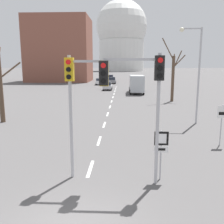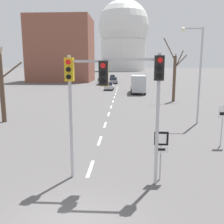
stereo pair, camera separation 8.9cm
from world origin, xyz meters
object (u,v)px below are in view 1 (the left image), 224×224
(sedan_far_left, at_px, (111,77))
(sedan_near_left, at_px, (112,80))
(sedan_mid_centre, at_px, (100,81))
(sedan_near_right, at_px, (108,86))
(route_sign_post, at_px, (161,147))
(delivery_truck, at_px, (136,84))
(street_lamp_right, at_px, (195,66))
(traffic_signal_near_right, at_px, (140,86))
(traffic_signal_centre_tall, at_px, (81,87))
(speed_limit_sign, at_px, (222,118))

(sedan_far_left, bearing_deg, sedan_near_left, -86.01)
(sedan_mid_centre, bearing_deg, sedan_near_right, -77.72)
(sedan_near_right, bearing_deg, sedan_mid_centre, 102.28)
(route_sign_post, distance_m, sedan_near_right, 39.71)
(sedan_far_left, bearing_deg, delivery_truck, -80.87)
(street_lamp_right, height_order, sedan_mid_centre, street_lamp_right)
(sedan_near_left, bearing_deg, route_sign_post, -85.39)
(route_sign_post, relative_size, sedan_near_left, 0.49)
(traffic_signal_near_right, height_order, sedan_near_right, traffic_signal_near_right)
(sedan_near_right, distance_m, delivery_truck, 7.96)
(traffic_signal_centre_tall, xyz_separation_m, street_lamp_right, (7.67, 10.76, 0.80))
(traffic_signal_near_right, height_order, delivery_truck, traffic_signal_near_right)
(sedan_mid_centre, bearing_deg, sedan_near_left, 53.36)
(delivery_truck, bearing_deg, speed_limit_sign, -82.66)
(street_lamp_right, xyz_separation_m, sedan_near_left, (-8.82, 45.45, -3.97))
(street_lamp_right, xyz_separation_m, sedan_far_left, (-10.04, 62.98, -4.02))
(traffic_signal_near_right, bearing_deg, sedan_far_left, 93.68)
(street_lamp_right, bearing_deg, sedan_near_left, 100.98)
(sedan_near_right, xyz_separation_m, sedan_mid_centre, (-2.80, 12.85, 0.02))
(route_sign_post, bearing_deg, sedan_mid_centre, 98.19)
(traffic_signal_centre_tall, relative_size, sedan_far_left, 1.38)
(traffic_signal_near_right, relative_size, route_sign_post, 2.44)
(sedan_far_left, bearing_deg, traffic_signal_centre_tall, -88.15)
(traffic_signal_near_right, bearing_deg, sedan_mid_centre, 97.08)
(traffic_signal_centre_tall, height_order, speed_limit_sign, traffic_signal_centre_tall)
(route_sign_post, xyz_separation_m, sedan_near_right, (-4.73, 39.42, -0.68))
(street_lamp_right, bearing_deg, traffic_signal_centre_tall, -125.46)
(traffic_signal_near_right, height_order, speed_limit_sign, traffic_signal_near_right)
(route_sign_post, height_order, speed_limit_sign, speed_limit_sign)
(traffic_signal_near_right, height_order, sedan_near_left, traffic_signal_near_right)
(sedan_near_right, relative_size, sedan_far_left, 1.17)
(speed_limit_sign, distance_m, sedan_far_left, 69.66)
(sedan_near_left, bearing_deg, sedan_mid_centre, -126.64)
(traffic_signal_centre_tall, distance_m, speed_limit_sign, 9.44)
(route_sign_post, height_order, sedan_near_right, route_sign_post)
(speed_limit_sign, bearing_deg, sedan_far_left, 98.39)
(traffic_signal_centre_tall, distance_m, delivery_truck, 33.92)
(sedan_near_left, distance_m, sedan_near_right, 16.87)
(route_sign_post, xyz_separation_m, sedan_far_left, (-5.76, 73.82, -0.68))
(sedan_near_right, bearing_deg, traffic_signal_centre_tall, -88.04)
(street_lamp_right, height_order, sedan_near_right, street_lamp_right)
(speed_limit_sign, bearing_deg, street_lamp_right, 91.10)
(street_lamp_right, relative_size, sedan_near_left, 1.73)
(route_sign_post, bearing_deg, street_lamp_right, 68.42)
(traffic_signal_near_right, height_order, sedan_far_left, traffic_signal_near_right)
(speed_limit_sign, xyz_separation_m, delivery_truck, (-3.71, 28.76, -0.02))
(sedan_near_left, xyz_separation_m, sedan_mid_centre, (-2.99, -4.02, -0.04))
(delivery_truck, bearing_deg, sedan_mid_centre, 113.84)
(traffic_signal_near_right, xyz_separation_m, speed_limit_sign, (5.38, 5.28, -2.38))
(sedan_near_right, xyz_separation_m, delivery_truck, (5.42, -5.75, 0.89))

